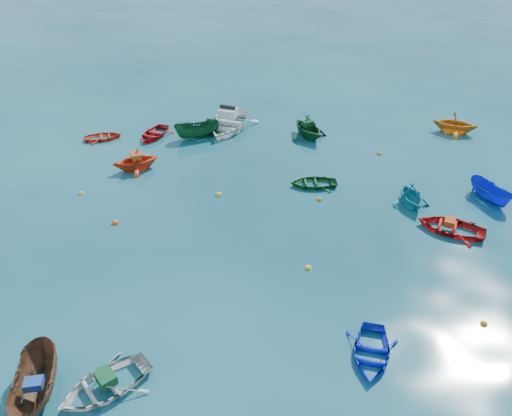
# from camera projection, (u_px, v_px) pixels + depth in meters

# --- Properties ---
(ground) EXTENTS (160.00, 160.00, 0.00)m
(ground) POSITION_uv_depth(u_px,v_px,m) (224.00, 273.00, 22.50)
(ground) COLOR #093645
(ground) RESTS_ON ground
(dinghy_white_near) EXTENTS (3.76, 4.00, 0.68)m
(dinghy_white_near) POSITION_uv_depth(u_px,v_px,m) (105.00, 389.00, 17.27)
(dinghy_white_near) COLOR beige
(dinghy_white_near) RESTS_ON ground
(sampan_brown_mid) EXTENTS (2.77, 3.75, 1.37)m
(sampan_brown_mid) POSITION_uv_depth(u_px,v_px,m) (40.00, 396.00, 17.04)
(sampan_brown_mid) COLOR brown
(sampan_brown_mid) RESTS_ON ground
(dinghy_blue_se) EXTENTS (2.17, 2.93, 0.59)m
(dinghy_blue_se) POSITION_uv_depth(u_px,v_px,m) (370.00, 355.00, 18.51)
(dinghy_blue_se) COLOR #1020CA
(dinghy_blue_se) RESTS_ON ground
(dinghy_orange_w) EXTENTS (3.66, 3.61, 1.46)m
(dinghy_orange_w) POSITION_uv_depth(u_px,v_px,m) (137.00, 169.00, 30.79)
(dinghy_orange_w) COLOR red
(dinghy_orange_w) RESTS_ON ground
(dinghy_green_e) EXTENTS (3.20, 2.71, 0.57)m
(dinghy_green_e) POSITION_uv_depth(u_px,v_px,m) (313.00, 185.00, 29.11)
(dinghy_green_e) COLOR #11491A
(dinghy_green_e) RESTS_ON ground
(dinghy_cyan_se) EXTENTS (2.95, 3.14, 1.31)m
(dinghy_cyan_se) POSITION_uv_depth(u_px,v_px,m) (410.00, 204.00, 27.40)
(dinghy_cyan_se) COLOR teal
(dinghy_cyan_se) RESTS_ON ground
(dinghy_red_nw) EXTENTS (3.08, 2.86, 0.52)m
(dinghy_red_nw) POSITION_uv_depth(u_px,v_px,m) (104.00, 139.00, 34.51)
(dinghy_red_nw) COLOR red
(dinghy_red_nw) RESTS_ON ground
(dinghy_green_n) EXTENTS (4.12, 4.13, 1.65)m
(dinghy_green_n) POSITION_uv_depth(u_px,v_px,m) (307.00, 137.00, 34.79)
(dinghy_green_n) COLOR #0F421F
(dinghy_green_n) RESTS_ON ground
(dinghy_red_ne) EXTENTS (3.61, 2.82, 0.68)m
(dinghy_red_ne) POSITION_uv_depth(u_px,v_px,m) (450.00, 231.00, 25.26)
(dinghy_red_ne) COLOR red
(dinghy_red_ne) RESTS_ON ground
(sampan_blue_far) EXTENTS (2.63, 2.93, 1.11)m
(sampan_blue_far) POSITION_uv_depth(u_px,v_px,m) (488.00, 200.00, 27.76)
(sampan_blue_far) COLOR #1021C8
(sampan_blue_far) RESTS_ON ground
(dinghy_red_far) EXTENTS (2.31, 3.11, 0.62)m
(dinghy_red_far) POSITION_uv_depth(u_px,v_px,m) (154.00, 136.00, 34.86)
(dinghy_red_far) COLOR #B40F12
(dinghy_red_far) RESTS_ON ground
(dinghy_orange_far) EXTENTS (3.17, 2.79, 1.58)m
(dinghy_orange_far) POSITION_uv_depth(u_px,v_px,m) (453.00, 132.00, 35.43)
(dinghy_orange_far) COLOR orange
(dinghy_orange_far) RESTS_ON ground
(sampan_green_far) EXTENTS (3.32, 2.92, 1.25)m
(sampan_green_far) POSITION_uv_depth(u_px,v_px,m) (198.00, 137.00, 34.74)
(sampan_green_far) COLOR #104622
(sampan_green_far) RESTS_ON ground
(motorboat_white) EXTENTS (3.77, 5.15, 1.64)m
(motorboat_white) POSITION_uv_depth(u_px,v_px,m) (228.00, 128.00, 36.03)
(motorboat_white) COLOR white
(motorboat_white) RESTS_ON ground
(tarp_green_a) EXTENTS (0.93, 0.88, 0.36)m
(tarp_green_a) POSITION_uv_depth(u_px,v_px,m) (106.00, 378.00, 17.05)
(tarp_green_a) COLOR #124B26
(tarp_green_a) RESTS_ON dinghy_white_near
(tarp_blue_a) EXTENTS (0.74, 0.67, 0.29)m
(tarp_blue_a) POSITION_uv_depth(u_px,v_px,m) (34.00, 384.00, 16.47)
(tarp_blue_a) COLOR #194192
(tarp_blue_a) RESTS_ON sampan_brown_mid
(tarp_orange_a) EXTENTS (0.91, 0.93, 0.36)m
(tarp_orange_a) POSITION_uv_depth(u_px,v_px,m) (136.00, 156.00, 30.32)
(tarp_orange_a) COLOR #DA4D16
(tarp_orange_a) RESTS_ON dinghy_orange_w
(tarp_green_b) EXTENTS (0.90, 0.90, 0.35)m
(tarp_green_b) POSITION_uv_depth(u_px,v_px,m) (308.00, 123.00, 34.33)
(tarp_green_b) COLOR #10411D
(tarp_green_b) RESTS_ON dinghy_green_n
(tarp_orange_b) EXTENTS (0.60, 0.74, 0.32)m
(tarp_orange_b) POSITION_uv_depth(u_px,v_px,m) (450.00, 222.00, 25.03)
(tarp_orange_b) COLOR #B13E12
(tarp_orange_b) RESTS_ON dinghy_red_ne
(buoy_ye_a) EXTENTS (0.31, 0.31, 0.31)m
(buoy_ye_a) POSITION_uv_depth(u_px,v_px,m) (308.00, 268.00, 22.76)
(buoy_ye_a) COLOR yellow
(buoy_ye_a) RESTS_ON ground
(buoy_or_b) EXTENTS (0.29, 0.29, 0.29)m
(buoy_or_b) POSITION_uv_depth(u_px,v_px,m) (484.00, 324.00, 19.84)
(buoy_or_b) COLOR orange
(buoy_or_b) RESTS_ON ground
(buoy_ye_b) EXTENTS (0.31, 0.31, 0.31)m
(buoy_ye_b) POSITION_uv_depth(u_px,v_px,m) (81.00, 194.00, 28.31)
(buoy_ye_b) COLOR gold
(buoy_ye_b) RESTS_ON ground
(buoy_or_c) EXTENTS (0.37, 0.37, 0.37)m
(buoy_or_c) POSITION_uv_depth(u_px,v_px,m) (116.00, 223.00, 25.81)
(buoy_or_c) COLOR #E84E0C
(buoy_or_c) RESTS_ON ground
(buoy_ye_c) EXTENTS (0.37, 0.37, 0.37)m
(buoy_ye_c) POSITION_uv_depth(u_px,v_px,m) (218.00, 195.00, 28.19)
(buoy_ye_c) COLOR yellow
(buoy_ye_c) RESTS_ON ground
(buoy_or_d) EXTENTS (0.32, 0.32, 0.32)m
(buoy_or_d) POSITION_uv_depth(u_px,v_px,m) (320.00, 200.00, 27.75)
(buoy_or_d) COLOR orange
(buoy_or_d) RESTS_ON ground
(buoy_ye_d) EXTENTS (0.38, 0.38, 0.38)m
(buoy_ye_d) POSITION_uv_depth(u_px,v_px,m) (147.00, 158.00, 32.12)
(buoy_ye_d) COLOR yellow
(buoy_ye_d) RESTS_ON ground
(buoy_or_e) EXTENTS (0.33, 0.33, 0.33)m
(buoy_or_e) POSITION_uv_depth(u_px,v_px,m) (379.00, 154.00, 32.55)
(buoy_or_e) COLOR orange
(buoy_or_e) RESTS_ON ground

